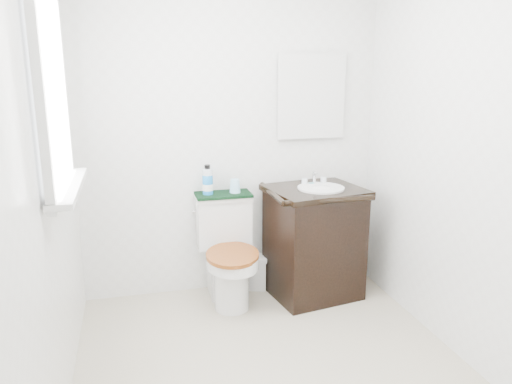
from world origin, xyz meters
name	(u,v)px	position (x,y,z in m)	size (l,w,h in m)	color
floor	(276,373)	(0.00, 0.00, 0.00)	(2.40, 2.40, 0.00)	#B3A690
wall_back	(231,132)	(0.00, 1.20, 1.20)	(2.40, 2.40, 0.00)	silver
wall_front	(405,243)	(0.00, -1.20, 1.20)	(2.40, 2.40, 0.00)	silver
wall_left	(43,174)	(-1.10, 0.00, 1.20)	(2.40, 2.40, 0.00)	silver
wall_right	(469,153)	(1.10, 0.00, 1.20)	(2.40, 2.40, 0.00)	silver
window	(51,92)	(-1.07, 0.25, 1.55)	(0.02, 0.70, 0.90)	white
mirror	(311,96)	(0.60, 1.18, 1.45)	(0.50, 0.02, 0.60)	silver
toilet	(227,256)	(-0.08, 0.97, 0.34)	(0.42, 0.64, 0.76)	silver
vanity	(314,239)	(0.55, 0.90, 0.43)	(0.73, 0.65, 0.92)	black
trash_bin	(256,272)	(0.16, 1.10, 0.14)	(0.22, 0.19, 0.26)	silver
towel	(223,195)	(-0.08, 1.09, 0.77)	(0.40, 0.22, 0.02)	black
mouthwash_bottle	(208,181)	(-0.20, 1.10, 0.87)	(0.07, 0.07, 0.21)	#197DD7
cup	(235,186)	(0.00, 1.10, 0.82)	(0.08, 0.08, 0.10)	#9BDBFF
soap_bar	(312,183)	(0.56, 1.01, 0.83)	(0.07, 0.04, 0.02)	#197279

